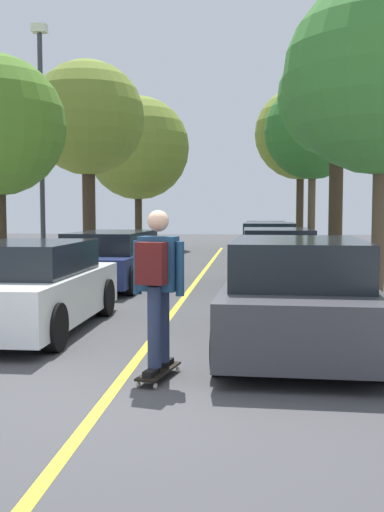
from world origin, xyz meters
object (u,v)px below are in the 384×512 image
at_px(parked_car_left_nearest, 27,287).
at_px(parked_car_left_near, 111,258).
at_px(skateboarder, 157,280).
at_px(street_tree_right_farthest, 301,134).
at_px(parked_car_right_near, 277,259).
at_px(parked_car_right_nearest, 297,296).
at_px(streetlamp, 41,136).
at_px(parked_car_right_farthest, 265,237).
at_px(street_tree_left_near, 88,119).
at_px(parked_car_right_far, 269,244).
at_px(street_tree_right_near, 337,98).
at_px(skateboard, 159,371).
at_px(street_tree_right_nearest, 382,76).
at_px(street_tree_right_far, 313,131).
at_px(street_tree_left_far, 138,148).

relative_size(parked_car_left_nearest, parked_car_left_near, 0.87).
bearing_deg(skateboarder, street_tree_right_farthest, 82.26).
bearing_deg(parked_car_right_near, parked_car_left_near, -178.93).
distance_m(parked_car_right_nearest, streetlamp, 9.32).
xyz_separation_m(parked_car_right_farthest, street_tree_left_near, (-5.90, -6.54, 4.09)).
height_order(parked_car_right_far, street_tree_right_near, street_tree_right_near).
xyz_separation_m(parked_car_right_farthest, streetlamp, (-5.75, -11.47, 2.96)).
bearing_deg(street_tree_left_near, skateboard, -72.05).
relative_size(parked_car_right_near, street_tree_right_nearest, 0.73).
distance_m(parked_car_left_nearest, skateboard, 3.52).
xyz_separation_m(street_tree_right_far, skateboard, (-3.50, -19.55, -4.97)).
bearing_deg(street_tree_right_nearest, skateboard, -120.38).
bearing_deg(skateboarder, streetlamp, 116.35).
bearing_deg(skateboard, street_tree_right_near, 74.03).
bearing_deg(street_tree_right_near, street_tree_right_far, 90.00).
relative_size(street_tree_left_near, skateboard, 7.49).
bearing_deg(parked_car_left_nearest, parked_car_right_farthest, 76.99).
relative_size(parked_car_right_farthest, skateboard, 4.75).
bearing_deg(street_tree_right_near, parked_car_right_far, 132.87).
bearing_deg(skateboard, street_tree_right_farthest, 82.27).
distance_m(parked_car_right_nearest, parked_car_right_farthest, 18.21).
bearing_deg(parked_car_left_near, street_tree_right_farthest, 71.50).
distance_m(parked_car_left_near, parked_car_right_near, 3.99).
bearing_deg(parked_car_left_nearest, street_tree_right_nearest, 30.36).
relative_size(street_tree_right_nearest, skateboard, 7.14).
bearing_deg(parked_car_right_nearest, parked_car_right_farthest, 90.00).
xyz_separation_m(parked_car_left_near, parked_car_right_farthest, (3.99, 11.66, 0.02)).
relative_size(parked_car_right_farthest, street_tree_right_near, 0.61).
height_order(street_tree_right_nearest, streetlamp, street_tree_right_nearest).
distance_m(parked_car_left_near, parked_car_right_nearest, 7.67).
bearing_deg(skateboard, skateboarder, -102.70).
bearing_deg(parked_car_right_far, street_tree_right_far, 70.24).
xyz_separation_m(parked_car_right_farthest, street_tree_right_farthest, (1.90, 5.95, 5.04)).
relative_size(parked_car_right_nearest, street_tree_right_far, 0.61).
bearing_deg(parked_car_left_near, street_tree_right_near, 34.73).
bearing_deg(parked_car_right_farthest, parked_car_left_near, -108.90).
distance_m(street_tree_left_far, street_tree_right_nearest, 17.97).
relative_size(street_tree_left_near, street_tree_right_farthest, 0.82).
bearing_deg(parked_car_right_farthest, street_tree_right_near, -75.93).
relative_size(street_tree_right_near, streetlamp, 1.10).
bearing_deg(parked_car_right_nearest, parked_car_right_far, 90.00).
relative_size(street_tree_right_nearest, street_tree_right_far, 0.89).
distance_m(parked_car_right_farthest, street_tree_left_far, 7.51).
bearing_deg(street_tree_left_far, street_tree_right_far, -18.43).
relative_size(parked_car_left_near, street_tree_right_nearest, 0.77).
bearing_deg(streetlamp, parked_car_left_nearest, -73.25).
bearing_deg(parked_car_right_far, skateboarder, -96.41).
relative_size(skateboard, skateboarder, 0.50).
relative_size(street_tree_right_near, skateboarder, 3.91).
distance_m(parked_car_right_nearest, parked_car_right_far, 12.68).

